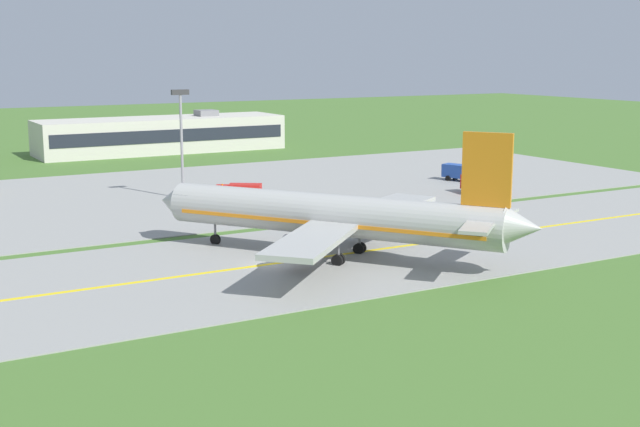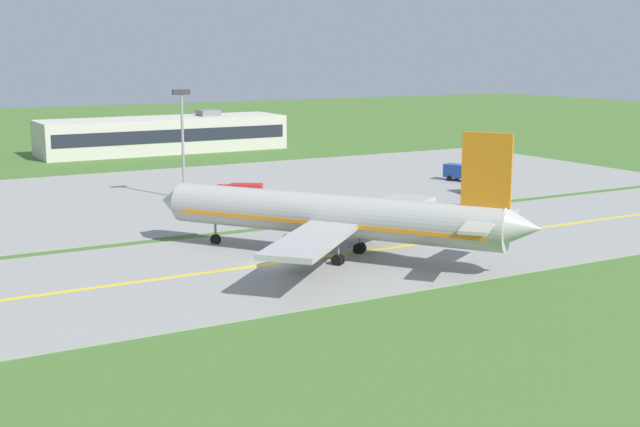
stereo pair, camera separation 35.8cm
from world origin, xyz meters
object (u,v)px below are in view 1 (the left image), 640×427
service_truck_catering (461,172)px  apron_light_mast (181,130)px  service_truck_fuel (239,192)px  service_truck_pushback (478,185)px  airplane_lead (335,216)px

service_truck_catering → apron_light_mast: 43.80m
service_truck_fuel → service_truck_catering: (37.52, 0.58, 0.00)m
service_truck_fuel → apron_light_mast: bearing=126.5°
service_truck_pushback → service_truck_catering: bearing=61.1°
service_truck_fuel → service_truck_catering: size_ratio=0.97×
airplane_lead → apron_light_mast: 39.14m
service_truck_fuel → service_truck_pushback: size_ratio=0.98×
apron_light_mast → airplane_lead: bearing=-88.7°
service_truck_fuel → service_truck_pushback: 33.13m
service_truck_catering → service_truck_fuel: bearing=-179.1°
airplane_lead → service_truck_pushback: size_ratio=5.50×
airplane_lead → service_truck_pushback: 41.67m
airplane_lead → service_truck_pushback: airplane_lead is taller
airplane_lead → service_truck_catering: (41.74, 32.45, -2.60)m
airplane_lead → service_truck_fuel: 32.26m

